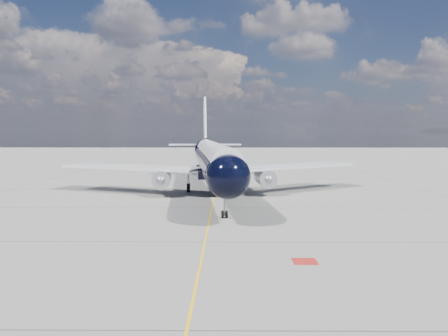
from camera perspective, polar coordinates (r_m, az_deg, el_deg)
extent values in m
plane|color=gray|center=(68.49, -0.99, -2.31)|extent=(320.00, 320.00, 0.00)
cube|color=#F5B30C|center=(63.53, -1.11, -2.86)|extent=(0.16, 160.00, 0.01)
cube|color=maroon|center=(29.64, 10.51, -11.90)|extent=(1.60, 1.60, 0.01)
cylinder|color=black|center=(59.87, -1.44, 0.96)|extent=(7.91, 40.55, 4.04)
sphere|color=black|center=(38.77, 0.56, -1.15)|extent=(4.41, 4.41, 4.04)
cone|color=black|center=(84.72, -2.51, 2.52)|extent=(4.73, 7.79, 4.04)
cylinder|color=silver|center=(59.81, -1.44, 1.92)|extent=(7.23, 42.58, 3.15)
cube|color=black|center=(38.51, 0.59, -0.32)|extent=(2.66, 1.51, 0.58)
cube|color=silver|center=(61.85, -11.89, 0.09)|extent=(20.87, 12.70, 0.34)
cube|color=silver|center=(63.20, 8.61, 0.24)|extent=(19.93, 15.69, 0.34)
cube|color=black|center=(59.99, -1.43, -0.46)|extent=(5.46, 11.00, 1.06)
cylinder|color=silver|center=(57.91, -8.13, -1.39)|extent=(2.84, 5.09, 2.38)
cylinder|color=silver|center=(58.80, 5.43, -1.26)|extent=(2.84, 5.09, 2.38)
sphere|color=gray|center=(55.69, -8.25, -1.63)|extent=(1.28, 1.28, 1.17)
sphere|color=gray|center=(56.62, 5.84, -1.50)|extent=(1.28, 1.28, 1.17)
cube|color=silver|center=(58.04, -8.13, -0.58)|extent=(0.56, 3.40, 1.17)
cube|color=silver|center=(58.93, 5.40, -0.47)|extent=(0.56, 3.40, 1.17)
cube|color=silver|center=(84.15, -2.51, 6.19)|extent=(0.99, 6.74, 9.05)
cube|color=silver|center=(84.69, -2.51, 3.09)|extent=(14.07, 4.71, 0.23)
cylinder|color=gray|center=(42.86, 0.07, -4.80)|extent=(0.21, 0.21, 2.23)
cylinder|color=black|center=(43.02, -0.22, -6.06)|extent=(0.26, 0.76, 0.74)
cylinder|color=black|center=(43.05, 0.35, -6.05)|extent=(0.26, 0.76, 0.74)
cylinder|color=gray|center=(61.61, -4.68, -1.78)|extent=(0.30, 0.30, 2.02)
cylinder|color=gray|center=(62.03, 1.61, -1.72)|extent=(0.30, 0.30, 2.02)
cylinder|color=black|center=(61.14, -4.67, -2.63)|extent=(0.59, 1.21, 1.17)
cylinder|color=black|center=(62.29, -4.68, -2.49)|extent=(0.59, 1.21, 1.17)
cylinder|color=black|center=(61.56, 1.67, -2.56)|extent=(0.59, 1.21, 1.17)
cylinder|color=black|center=(62.71, 1.55, -2.43)|extent=(0.59, 1.21, 1.17)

